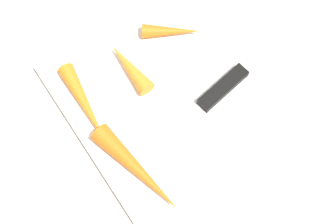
{
  "coord_description": "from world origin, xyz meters",
  "views": [
    {
      "loc": [
        0.19,
        -0.13,
        0.62
      ],
      "look_at": [
        0.0,
        0.0,
        0.01
      ],
      "focal_mm": 46.49,
      "sensor_mm": 36.0,
      "label": 1
    }
  ],
  "objects_px": {
    "carrot_long": "(85,104)",
    "carrot_shortest": "(172,31)",
    "carrot_short": "(129,67)",
    "carrot_longest": "(138,170)",
    "knife": "(217,93)",
    "cutting_board": "(168,113)"
  },
  "relations": [
    {
      "from": "cutting_board",
      "to": "carrot_long",
      "type": "bearing_deg",
      "value": -127.98
    },
    {
      "from": "knife",
      "to": "carrot_shortest",
      "type": "bearing_deg",
      "value": -100.5
    },
    {
      "from": "knife",
      "to": "carrot_shortest",
      "type": "relative_size",
      "value": 2.15
    },
    {
      "from": "knife",
      "to": "carrot_shortest",
      "type": "xyz_separation_m",
      "value": [
        -0.12,
        0.0,
        0.01
      ]
    },
    {
      "from": "cutting_board",
      "to": "carrot_shortest",
      "type": "relative_size",
      "value": 3.86
    },
    {
      "from": "knife",
      "to": "carrot_longest",
      "type": "height_order",
      "value": "carrot_longest"
    },
    {
      "from": "carrot_long",
      "to": "carrot_shortest",
      "type": "relative_size",
      "value": 1.45
    },
    {
      "from": "knife",
      "to": "carrot_long",
      "type": "xyz_separation_m",
      "value": [
        -0.09,
        -0.17,
        0.01
      ]
    },
    {
      "from": "carrot_short",
      "to": "carrot_longest",
      "type": "distance_m",
      "value": 0.16
    },
    {
      "from": "cutting_board",
      "to": "carrot_shortest",
      "type": "height_order",
      "value": "carrot_shortest"
    },
    {
      "from": "carrot_short",
      "to": "carrot_longest",
      "type": "relative_size",
      "value": 0.6
    },
    {
      "from": "knife",
      "to": "carrot_longest",
      "type": "xyz_separation_m",
      "value": [
        0.03,
        -0.16,
        0.01
      ]
    },
    {
      "from": "knife",
      "to": "carrot_long",
      "type": "distance_m",
      "value": 0.2
    },
    {
      "from": "carrot_long",
      "to": "cutting_board",
      "type": "bearing_deg",
      "value": 56.58
    },
    {
      "from": "carrot_longest",
      "to": "carrot_long",
      "type": "bearing_deg",
      "value": 173.35
    },
    {
      "from": "cutting_board",
      "to": "knife",
      "type": "relative_size",
      "value": 1.79
    },
    {
      "from": "carrot_longest",
      "to": "carrot_long",
      "type": "relative_size",
      "value": 1.17
    },
    {
      "from": "carrot_long",
      "to": "carrot_shortest",
      "type": "height_order",
      "value": "carrot_long"
    },
    {
      "from": "carrot_longest",
      "to": "carrot_shortest",
      "type": "height_order",
      "value": "carrot_longest"
    },
    {
      "from": "cutting_board",
      "to": "carrot_long",
      "type": "distance_m",
      "value": 0.12
    },
    {
      "from": "cutting_board",
      "to": "knife",
      "type": "bearing_deg",
      "value": 76.17
    },
    {
      "from": "carrot_shortest",
      "to": "cutting_board",
      "type": "bearing_deg",
      "value": -92.95
    }
  ]
}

